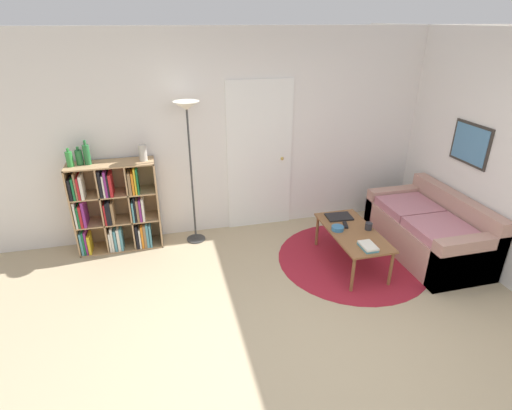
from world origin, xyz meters
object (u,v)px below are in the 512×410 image
at_px(bowl, 338,228).
at_px(bottle_middle, 79,157).
at_px(laptop, 339,217).
at_px(floor_lamp, 188,124).
at_px(vase_on_shelf, 143,153).
at_px(bookshelf, 115,209).
at_px(cup, 369,226).
at_px(couch, 431,231).
at_px(bottle_left, 69,159).
at_px(coffee_table, 353,234).
at_px(bottle_right, 87,154).

relative_size(bowl, bottle_middle, 0.67).
xyz_separation_m(laptop, bottle_middle, (-2.97, 0.74, 0.77)).
relative_size(floor_lamp, vase_on_shelf, 9.32).
bearing_deg(bookshelf, bottle_middle, 174.98).
xyz_separation_m(bookshelf, cup, (2.87, -1.08, -0.06)).
xyz_separation_m(couch, cup, (-0.88, -0.02, 0.20)).
distance_m(bottle_left, bottle_middle, 0.11).
relative_size(laptop, vase_on_shelf, 1.65).
distance_m(bookshelf, couch, 3.91).
bearing_deg(coffee_table, bookshelf, 158.25).
distance_m(bowl, cup, 0.36).
xyz_separation_m(bowl, cup, (0.35, -0.07, 0.02)).
relative_size(bookshelf, coffee_table, 1.04).
bearing_deg(coffee_table, bowl, 158.91).
bearing_deg(coffee_table, bottle_right, 159.43).
relative_size(laptop, bottle_right, 1.12).
relative_size(floor_lamp, couch, 1.16).
relative_size(cup, vase_on_shelf, 0.44).
bearing_deg(bottle_left, laptop, -12.77).
xyz_separation_m(couch, bowl, (-1.23, 0.05, 0.18)).
bearing_deg(floor_lamp, coffee_table, -30.48).
xyz_separation_m(laptop, bowl, (-0.15, -0.30, 0.01)).
bearing_deg(bottle_left, cup, -18.06).
bearing_deg(coffee_table, bottle_middle, 159.81).
height_order(bottle_middle, vase_on_shelf, bottle_middle).
bearing_deg(bowl, coffee_table, -21.09).
height_order(floor_lamp, laptop, floor_lamp).
bearing_deg(bottle_left, floor_lamp, -1.70).
bearing_deg(bottle_middle, cup, -19.25).
bearing_deg(vase_on_shelf, floor_lamp, -5.88).
height_order(laptop, cup, cup).
bearing_deg(couch, bowl, 177.65).
bearing_deg(cup, bowl, 168.13).
distance_m(couch, laptop, 1.15).
bearing_deg(floor_lamp, laptop, -20.93).
distance_m(bowl, bottle_left, 3.17).
height_order(floor_lamp, vase_on_shelf, floor_lamp).
bearing_deg(vase_on_shelf, bottle_right, 178.67).
xyz_separation_m(couch, laptop, (-1.08, 0.35, 0.17)).
relative_size(coffee_table, cup, 12.56).
bearing_deg(vase_on_shelf, bottle_middle, 177.95).
bearing_deg(bottle_right, bottle_middle, 172.97).
bearing_deg(coffee_table, vase_on_shelf, 154.75).
xyz_separation_m(bowl, bottle_right, (-2.73, 1.02, 0.79)).
height_order(coffee_table, bottle_left, bottle_left).
distance_m(floor_lamp, couch, 3.23).
xyz_separation_m(coffee_table, cup, (0.19, -0.01, 0.09)).
xyz_separation_m(laptop, bottle_right, (-2.88, 0.73, 0.80)).
relative_size(laptop, bottle_left, 1.48).
bearing_deg(bottle_middle, bookshelf, -5.02).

